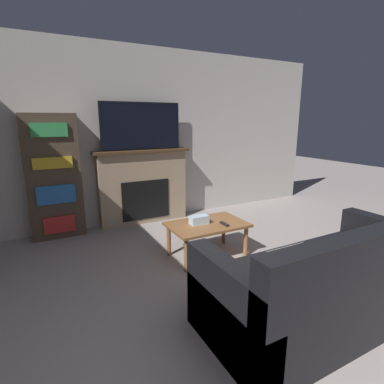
{
  "coord_description": "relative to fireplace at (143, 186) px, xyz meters",
  "views": [
    {
      "loc": [
        -1.68,
        -0.84,
        1.62
      ],
      "look_at": [
        -0.02,
        2.3,
        0.76
      ],
      "focal_mm": 28.0,
      "sensor_mm": 36.0,
      "label": 1
    }
  ],
  "objects": [
    {
      "name": "remote_control",
      "position": [
        0.4,
        -1.71,
        -0.16
      ],
      "size": [
        0.04,
        0.15,
        0.02
      ],
      "color": "black",
      "rests_on": "coffee_table"
    },
    {
      "name": "couch",
      "position": [
        0.48,
        -3.04,
        -0.28
      ],
      "size": [
        2.0,
        0.92,
        0.9
      ],
      "color": "black",
      "rests_on": "ground_plane"
    },
    {
      "name": "tissue_box",
      "position": [
        0.16,
        -1.54,
        -0.12
      ],
      "size": [
        0.22,
        0.12,
        0.1
      ],
      "color": "silver",
      "rests_on": "coffee_table"
    },
    {
      "name": "bookshelf",
      "position": [
        -1.28,
        -0.02,
        0.26
      ],
      "size": [
        0.7,
        0.29,
        1.7
      ],
      "color": "#4C3D2D",
      "rests_on": "ground_plane"
    },
    {
      "name": "wall_back",
      "position": [
        0.2,
        0.14,
        0.76
      ],
      "size": [
        6.48,
        0.06,
        2.7
      ],
      "color": "beige",
      "rests_on": "ground_plane"
    },
    {
      "name": "coffee_table",
      "position": [
        0.25,
        -1.57,
        -0.22
      ],
      "size": [
        0.92,
        0.59,
        0.42
      ],
      "color": "brown",
      "rests_on": "ground_plane"
    },
    {
      "name": "tv",
      "position": [
        -0.0,
        -0.02,
        0.93
      ],
      "size": [
        1.24,
        0.03,
        0.71
      ],
      "color": "black",
      "rests_on": "fireplace"
    },
    {
      "name": "fireplace",
      "position": [
        0.0,
        0.0,
        0.0
      ],
      "size": [
        1.49,
        0.28,
        1.17
      ],
      "color": "tan",
      "rests_on": "ground_plane"
    }
  ]
}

